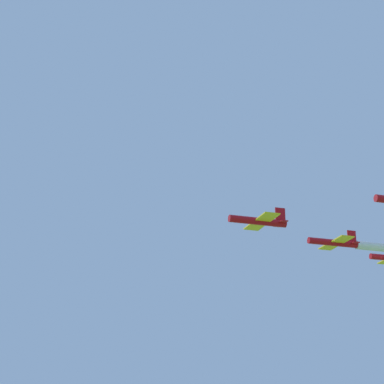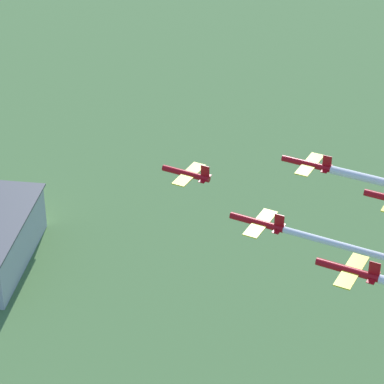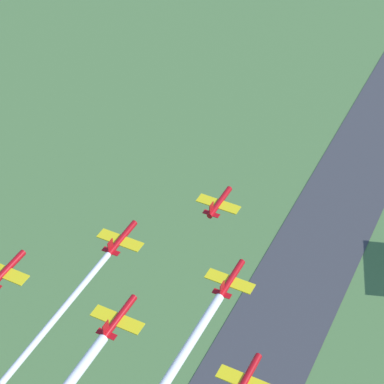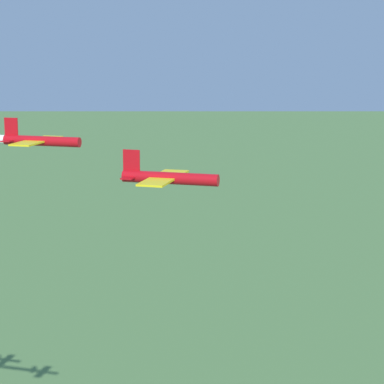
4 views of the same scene
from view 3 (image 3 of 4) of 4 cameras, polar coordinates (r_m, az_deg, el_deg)
jet_0 at (r=121.59m, az=2.06°, el=-0.84°), size 7.49×7.70×2.60m
jet_1 at (r=114.01m, az=-5.44°, el=-3.59°), size 7.49×7.70×2.60m
jet_2 at (r=107.97m, az=2.94°, el=-6.71°), size 7.49×7.70×2.60m
jet_3 at (r=107.52m, az=-14.05°, el=-5.86°), size 7.49×7.70×2.60m
jet_4 at (r=99.48m, az=-5.65°, el=-9.55°), size 7.49×7.70×2.60m
jet_5 at (r=95.66m, az=4.10°, el=-14.09°), size 7.49×7.70×2.60m
smoke_trail_1 at (r=100.91m, az=-13.15°, el=-12.63°), size 15.46×42.08×0.89m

